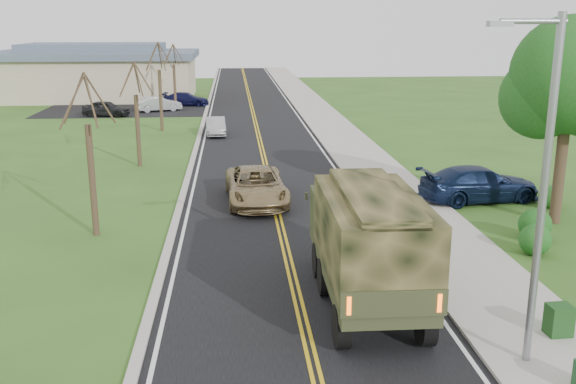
{
  "coord_description": "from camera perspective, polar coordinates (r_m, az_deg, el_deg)",
  "views": [
    {
      "loc": [
        -1.75,
        -13.54,
        7.79
      ],
      "look_at": [
        0.18,
        8.9,
        1.8
      ],
      "focal_mm": 40.0,
      "sensor_mm": 36.0,
      "label": 1
    }
  ],
  "objects": [
    {
      "name": "military_truck",
      "position": [
        17.89,
        7.05,
        -4.04
      ],
      "size": [
        2.57,
        7.11,
        3.52
      ],
      "rotation": [
        0.0,
        0.0,
        -0.01
      ],
      "color": "black",
      "rests_on": "ground"
    },
    {
      "name": "suv_champagne",
      "position": [
        28.39,
        -2.84,
        0.55
      ],
      "size": [
        2.81,
        5.62,
        1.53
      ],
      "primitive_type": "imported",
      "rotation": [
        0.0,
        0.0,
        0.05
      ],
      "color": "#937D53",
      "rests_on": "ground"
    },
    {
      "name": "lot_car_navy",
      "position": [
        62.79,
        -9.05,
        8.16
      ],
      "size": [
        4.55,
        2.3,
        1.27
      ],
      "primitive_type": "imported",
      "rotation": [
        0.0,
        0.0,
        1.45
      ],
      "color": "#0F1038",
      "rests_on": "ground"
    },
    {
      "name": "bare_tree_c",
      "position": [
        48.09,
        -11.28,
        8.62
      ],
      "size": [
        2.04,
        2.39,
        6.42
      ],
      "color": "#38281C",
      "rests_on": "ground"
    },
    {
      "name": "sidewalk_right",
      "position": [
        54.63,
        3.21,
        6.72
      ],
      "size": [
        3.2,
        120.0,
        0.1
      ],
      "primitive_type": "cube",
      "color": "#9E998E",
      "rests_on": "ground"
    },
    {
      "name": "bare_tree_b",
      "position": [
        36.32,
        -13.25,
        6.08
      ],
      "size": [
        1.83,
        2.14,
        5.73
      ],
      "color": "#38281C",
      "rests_on": "ground"
    },
    {
      "name": "street_light",
      "position": [
        15.02,
        21.52,
        0.92
      ],
      "size": [
        1.65,
        0.22,
        8.0
      ],
      "color": "gray",
      "rests_on": "ground"
    },
    {
      "name": "pickup_navy",
      "position": [
        29.86,
        16.65,
        0.69
      ],
      "size": [
        5.69,
        3.0,
        1.57
      ],
      "primitive_type": "imported",
      "rotation": [
        0.0,
        0.0,
        1.72
      ],
      "color": "#0F1B3A",
      "rests_on": "ground"
    },
    {
      "name": "road",
      "position": [
        54.13,
        -3.02,
        6.6
      ],
      "size": [
        8.0,
        120.0,
        0.01
      ],
      "primitive_type": "cube",
      "color": "black",
      "rests_on": "ground"
    },
    {
      "name": "lot_car_silver",
      "position": [
        59.18,
        -11.44,
        7.68
      ],
      "size": [
        4.25,
        2.76,
        1.32
      ],
      "primitive_type": "imported",
      "rotation": [
        0.0,
        0.0,
        1.94
      ],
      "color": "silver",
      "rests_on": "ground"
    },
    {
      "name": "utility_box_near",
      "position": [
        17.88,
        22.95,
        -10.43
      ],
      "size": [
        0.63,
        0.53,
        0.8
      ],
      "primitive_type": "cube",
      "rotation": [
        0.0,
        0.0,
        0.06
      ],
      "color": "#184117",
      "rests_on": "sidewalk_right"
    },
    {
      "name": "leafy_tree",
      "position": [
        26.88,
        23.74,
        8.76
      ],
      "size": [
        4.83,
        4.5,
        8.1
      ],
      "color": "#38281C",
      "rests_on": "ground"
    },
    {
      "name": "curb_right",
      "position": [
        54.42,
        1.38,
        6.72
      ],
      "size": [
        0.3,
        120.0,
        0.12
      ],
      "primitive_type": "cube",
      "color": "#9E998E",
      "rests_on": "ground"
    },
    {
      "name": "bare_tree_a",
      "position": [
        24.67,
        -17.1,
        2.14
      ],
      "size": [
        1.93,
        2.26,
        6.08
      ],
      "color": "#38281C",
      "rests_on": "ground"
    },
    {
      "name": "sedan_silver",
      "position": [
        45.91,
        -6.44,
        5.81
      ],
      "size": [
        1.53,
        3.84,
        1.24
      ],
      "primitive_type": "imported",
      "rotation": [
        0.0,
        0.0,
        0.06
      ],
      "color": "#AAAAAE",
      "rests_on": "ground"
    },
    {
      "name": "bare_tree_d",
      "position": [
        60.0,
        -10.05,
        9.65
      ],
      "size": [
        1.88,
        2.2,
        5.91
      ],
      "color": "#38281C",
      "rests_on": "ground"
    },
    {
      "name": "ground",
      "position": [
        15.72,
        2.2,
        -14.82
      ],
      "size": [
        160.0,
        160.0,
        0.0
      ],
      "primitive_type": "plane",
      "color": "#2E501A",
      "rests_on": "ground"
    },
    {
      "name": "curb_left",
      "position": [
        54.15,
        -7.45,
        6.55
      ],
      "size": [
        0.3,
        120.0,
        0.1
      ],
      "primitive_type": "cube",
      "color": "#9E998E",
      "rests_on": "ground"
    },
    {
      "name": "commercial_building",
      "position": [
        71.14,
        -16.7,
        10.16
      ],
      "size": [
        25.5,
        21.5,
        5.65
      ],
      "color": "tan",
      "rests_on": "ground"
    },
    {
      "name": "lot_car_dark",
      "position": [
        57.02,
        -15.86,
        7.15
      ],
      "size": [
        4.18,
        2.37,
        1.34
      ],
      "primitive_type": "imported",
      "rotation": [
        0.0,
        0.0,
        1.36
      ],
      "color": "black",
      "rests_on": "ground"
    }
  ]
}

